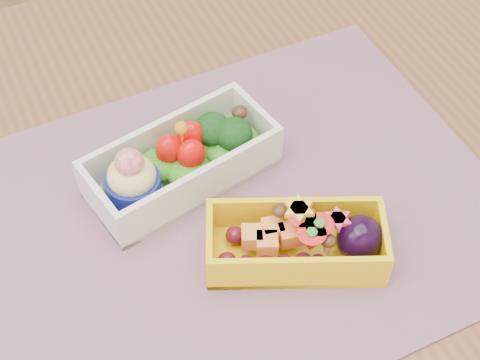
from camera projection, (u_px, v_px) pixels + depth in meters
name	position (u px, v px, depth m)	size (l,w,h in m)	color
table	(241.00, 290.00, 0.73)	(1.20, 0.80, 0.75)	brown
placemat	(235.00, 214.00, 0.66)	(0.47, 0.36, 0.00)	#A06E8B
bento_white	(181.00, 162.00, 0.67)	(0.18, 0.11, 0.07)	white
bento_yellow	(300.00, 242.00, 0.61)	(0.16, 0.12, 0.05)	yellow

